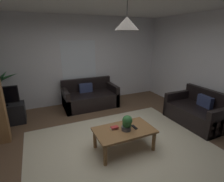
{
  "coord_description": "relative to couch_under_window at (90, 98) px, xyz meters",
  "views": [
    {
      "loc": [
        -1.37,
        -2.73,
        2.12
      ],
      "look_at": [
        0.0,
        0.3,
        1.05
      ],
      "focal_mm": 27.81,
      "sensor_mm": 36.0,
      "label": 1
    }
  ],
  "objects": [
    {
      "name": "floor",
      "position": [
        -0.08,
        -2.16,
        -0.28
      ],
      "size": [
        5.45,
        5.32,
        0.02
      ],
      "primitive_type": "cube",
      "color": "brown",
      "rests_on": "ground"
    },
    {
      "name": "rug",
      "position": [
        -0.08,
        -2.36,
        -0.27
      ],
      "size": [
        3.54,
        2.93,
        0.01
      ],
      "primitive_type": "cube",
      "color": "beige",
      "rests_on": "ground"
    },
    {
      "name": "wall_back",
      "position": [
        -0.08,
        0.53,
        1.08
      ],
      "size": [
        5.57,
        0.06,
        2.7
      ],
      "primitive_type": "cube",
      "color": "silver",
      "rests_on": "ground"
    },
    {
      "name": "wall_right",
      "position": [
        2.67,
        -2.16,
        1.08
      ],
      "size": [
        0.06,
        5.32,
        2.7
      ],
      "primitive_type": "cube",
      "color": "silver",
      "rests_on": "ground"
    },
    {
      "name": "window_pane",
      "position": [
        -0.16,
        0.5,
        1.12
      ],
      "size": [
        1.08,
        0.01,
        1.17
      ],
      "primitive_type": "cube",
      "color": "white"
    },
    {
      "name": "couch_under_window",
      "position": [
        0.0,
        0.0,
        0.0
      ],
      "size": [
        1.6,
        0.89,
        0.82
      ],
      "color": "black",
      "rests_on": "ground"
    },
    {
      "name": "couch_right_side",
      "position": [
        2.14,
        -2.15,
        0.0
      ],
      "size": [
        0.89,
        1.4,
        0.82
      ],
      "rotation": [
        0.0,
        0.0,
        -1.57
      ],
      "color": "black",
      "rests_on": "ground"
    },
    {
      "name": "coffee_table",
      "position": [
        -0.05,
        -2.35,
        0.09
      ],
      "size": [
        1.12,
        0.66,
        0.43
      ],
      "color": "olive",
      "rests_on": "ground"
    },
    {
      "name": "book_on_table_0",
      "position": [
        -0.21,
        -2.24,
        0.16
      ],
      "size": [
        0.16,
        0.1,
        0.02
      ],
      "primitive_type": "cube",
      "rotation": [
        0.0,
        0.0,
        0.17
      ],
      "color": "beige",
      "rests_on": "coffee_table"
    },
    {
      "name": "book_on_table_1",
      "position": [
        -0.21,
        -2.26,
        0.19
      ],
      "size": [
        0.14,
        0.09,
        0.03
      ],
      "primitive_type": "cube",
      "rotation": [
        0.0,
        0.0,
        -0.03
      ],
      "color": "#B22D2D",
      "rests_on": "coffee_table"
    },
    {
      "name": "remote_on_table_0",
      "position": [
        0.16,
        -2.37,
        0.17
      ],
      "size": [
        0.05,
        0.16,
        0.02
      ],
      "primitive_type": "cube",
      "rotation": [
        0.0,
        0.0,
        0.0
      ],
      "color": "black",
      "rests_on": "coffee_table"
    },
    {
      "name": "potted_plant_on_table",
      "position": [
        -0.02,
        -2.39,
        0.31
      ],
      "size": [
        0.2,
        0.19,
        0.3
      ],
      "color": "#4C4C51",
      "rests_on": "coffee_table"
    },
    {
      "name": "tv_stand",
      "position": [
        -2.26,
        -0.25,
        -0.02
      ],
      "size": [
        0.9,
        0.44,
        0.5
      ],
      "primitive_type": "cube",
      "color": "black",
      "rests_on": "ground"
    },
    {
      "name": "tv",
      "position": [
        -2.26,
        -0.27,
        0.47
      ],
      "size": [
        0.75,
        0.16,
        0.47
      ],
      "color": "black",
      "rests_on": "tv_stand"
    },
    {
      "name": "potted_palm_corner",
      "position": [
        -2.36,
        0.23,
        0.38
      ],
      "size": [
        0.91,
        0.88,
        1.38
      ],
      "color": "#4C4C51",
      "rests_on": "ground"
    },
    {
      "name": "pendant_lamp",
      "position": [
        -0.05,
        -2.35,
        2.02
      ],
      "size": [
        0.4,
        0.4,
        0.51
      ],
      "color": "black"
    }
  ]
}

